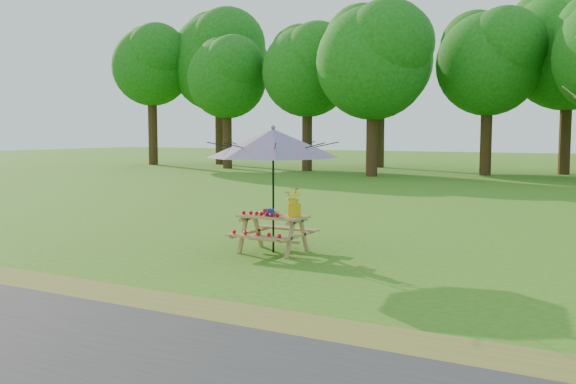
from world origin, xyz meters
The scene contains 7 objects.
ground centered at (0.00, 0.00, 0.00)m, with size 120.00×120.00×0.00m, color #357316.
drygrass_strip centered at (0.00, -2.80, 0.00)m, with size 120.00×1.20×0.01m, color olive.
picnic_table centered at (-2.23, 0.97, 0.33)m, with size 1.20×1.32×0.67m.
patio_umbrella centered at (-2.23, 0.97, 1.95)m, with size 2.81×2.81×2.27m.
produce_bins centered at (-2.29, 0.98, 0.72)m, with size 0.28×0.41×0.13m.
tomatoes_row centered at (-2.38, 0.79, 0.71)m, with size 0.77×0.13×0.07m, color red, non-canonical shape.
flower_bucket centered at (-1.82, 1.01, 0.95)m, with size 0.32×0.28×0.52m.
Camera 1 is at (3.49, -8.81, 2.15)m, focal length 40.00 mm.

